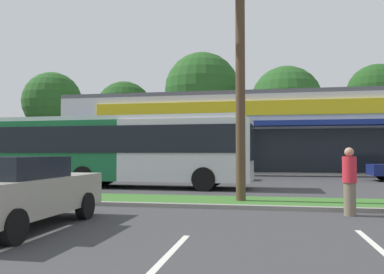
{
  "coord_description": "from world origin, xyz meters",
  "views": [
    {
      "loc": [
        3.78,
        1.24,
        1.61
      ],
      "look_at": [
        0.65,
        18.1,
        2.27
      ],
      "focal_mm": 37.72,
      "sensor_mm": 36.0,
      "label": 1
    }
  ],
  "objects_px": {
    "car_3": "(16,191)",
    "pedestrian_by_pole": "(350,181)",
    "car_4": "(210,167)",
    "car_2": "(108,165)",
    "utility_pole": "(236,27)",
    "city_bus": "(115,149)"
  },
  "relations": [
    {
      "from": "utility_pole",
      "to": "car_4",
      "type": "xyz_separation_m",
      "value": [
        -2.35,
        10.96,
        -4.83
      ]
    },
    {
      "from": "utility_pole",
      "to": "pedestrian_by_pole",
      "type": "distance_m",
      "value": 5.85
    },
    {
      "from": "pedestrian_by_pole",
      "to": "car_4",
      "type": "bearing_deg",
      "value": -118.08
    },
    {
      "from": "utility_pole",
      "to": "pedestrian_by_pole",
      "type": "relative_size",
      "value": 6.03
    },
    {
      "from": "car_2",
      "to": "car_4",
      "type": "height_order",
      "value": "car_2"
    },
    {
      "from": "car_2",
      "to": "car_3",
      "type": "bearing_deg",
      "value": 105.93
    },
    {
      "from": "car_4",
      "to": "pedestrian_by_pole",
      "type": "bearing_deg",
      "value": 112.86
    },
    {
      "from": "car_3",
      "to": "pedestrian_by_pole",
      "type": "distance_m",
      "value": 7.93
    },
    {
      "from": "car_2",
      "to": "pedestrian_by_pole",
      "type": "distance_m",
      "value": 17.65
    },
    {
      "from": "car_2",
      "to": "car_3",
      "type": "height_order",
      "value": "car_2"
    },
    {
      "from": "utility_pole",
      "to": "city_bus",
      "type": "xyz_separation_m",
      "value": [
        -6.06,
        5.25,
        -3.81
      ]
    },
    {
      "from": "car_2",
      "to": "city_bus",
      "type": "bearing_deg",
      "value": 115.11
    },
    {
      "from": "car_4",
      "to": "pedestrian_by_pole",
      "type": "xyz_separation_m",
      "value": [
        5.36,
        -12.7,
        0.12
      ]
    },
    {
      "from": "pedestrian_by_pole",
      "to": "car_2",
      "type": "bearing_deg",
      "value": -98.55
    },
    {
      "from": "utility_pole",
      "to": "car_3",
      "type": "bearing_deg",
      "value": -130.94
    },
    {
      "from": "utility_pole",
      "to": "city_bus",
      "type": "bearing_deg",
      "value": 139.09
    },
    {
      "from": "pedestrian_by_pole",
      "to": "city_bus",
      "type": "bearing_deg",
      "value": -88.57
    },
    {
      "from": "utility_pole",
      "to": "pedestrian_by_pole",
      "type": "height_order",
      "value": "utility_pole"
    },
    {
      "from": "utility_pole",
      "to": "car_2",
      "type": "distance_m",
      "value": 15.14
    },
    {
      "from": "car_4",
      "to": "pedestrian_by_pole",
      "type": "distance_m",
      "value": 13.79
    },
    {
      "from": "utility_pole",
      "to": "car_3",
      "type": "distance_m",
      "value": 8.08
    },
    {
      "from": "utility_pole",
      "to": "car_3",
      "type": "relative_size",
      "value": 2.31
    }
  ]
}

